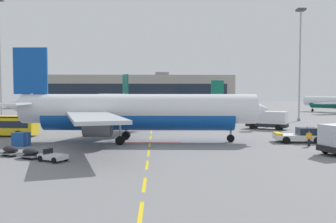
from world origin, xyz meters
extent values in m
plane|color=slate|center=(40.00, 40.00, 0.00)|extent=(400.00, 400.00, 0.00)
cube|color=yellow|center=(18.00, -5.00, 0.00)|extent=(0.24, 4.00, 0.01)
cube|color=yellow|center=(18.00, 0.95, 0.00)|extent=(0.24, 4.00, 0.01)
cube|color=yellow|center=(18.00, 7.64, 0.00)|extent=(0.24, 4.00, 0.01)
cube|color=yellow|center=(18.00, 13.88, 0.00)|extent=(0.24, 4.00, 0.01)
cube|color=yellow|center=(18.00, 20.24, 0.00)|extent=(0.24, 4.00, 0.01)
cube|color=yellow|center=(18.00, 26.90, 0.00)|extent=(0.24, 4.00, 0.01)
cube|color=yellow|center=(18.00, 34.17, 0.00)|extent=(0.24, 4.00, 0.01)
cube|color=yellow|center=(18.00, 40.52, 0.00)|extent=(0.24, 4.00, 0.01)
cube|color=yellow|center=(18.00, 47.58, 0.00)|extent=(0.24, 4.00, 0.01)
cube|color=yellow|center=(18.00, 53.53, 0.00)|extent=(0.24, 4.00, 0.01)
cube|color=yellow|center=(18.00, 60.34, 0.00)|extent=(0.24, 4.00, 0.01)
cube|color=yellow|center=(18.00, 66.32, 0.00)|extent=(0.24, 4.00, 0.01)
cube|color=yellow|center=(18.00, 71.93, 0.00)|extent=(0.24, 4.00, 0.01)
cube|color=yellow|center=(18.00, 79.24, 0.00)|extent=(0.24, 4.00, 0.01)
cube|color=yellow|center=(18.00, 85.73, 0.00)|extent=(0.24, 4.00, 0.01)
cube|color=#B21414|center=(18.00, 22.00, 0.00)|extent=(8.00, 0.40, 0.01)
cylinder|color=white|center=(16.53, 22.60, 4.30)|extent=(30.26, 5.40, 3.80)
cylinder|color=#0F479E|center=(16.53, 22.60, 3.26)|extent=(24.65, 4.80, 3.50)
cone|color=white|center=(31.56, 21.79, 4.30)|extent=(3.69, 3.91, 3.72)
cone|color=white|center=(0.80, 23.44, 4.78)|extent=(4.37, 3.45, 3.23)
cube|color=#192333|center=(30.51, 21.85, 4.97)|extent=(1.75, 2.93, 0.60)
cube|color=#0F479E|center=(2.55, 23.34, 9.20)|extent=(4.41, 0.59, 6.00)
cube|color=white|center=(2.02, 26.58, 5.06)|extent=(3.54, 6.56, 0.24)
cube|color=white|center=(1.68, 20.19, 5.06)|extent=(3.54, 6.56, 0.24)
cube|color=#B7BCC6|center=(13.01, 31.30, 3.83)|extent=(10.90, 17.55, 0.36)
cube|color=#B7BCC6|center=(12.11, 14.32, 3.83)|extent=(9.36, 17.66, 0.36)
cylinder|color=#4C4F54|center=(12.70, 28.31, 2.38)|extent=(3.31, 2.27, 2.10)
cylinder|color=black|center=(14.30, 28.22, 2.38)|extent=(0.22, 1.79, 1.79)
cylinder|color=#4C4F54|center=(12.12, 17.32, 2.38)|extent=(3.31, 2.27, 2.10)
cylinder|color=black|center=(13.71, 17.24, 2.38)|extent=(0.22, 1.79, 1.79)
cylinder|color=gray|center=(28.41, 21.96, 1.83)|extent=(0.28, 0.28, 2.67)
cylinder|color=black|center=(28.41, 21.96, 0.50)|extent=(1.00, 0.33, 0.99)
cylinder|color=gray|center=(14.67, 25.30, 1.86)|extent=(0.28, 0.28, 2.61)
cylinder|color=black|center=(14.69, 25.65, 0.55)|extent=(1.12, 0.41, 1.10)
cylinder|color=black|center=(14.65, 24.95, 0.55)|extent=(1.12, 0.41, 1.10)
cylinder|color=gray|center=(14.39, 20.11, 1.86)|extent=(0.28, 0.28, 2.61)
cylinder|color=black|center=(14.41, 20.46, 0.55)|extent=(1.12, 0.41, 1.10)
cylinder|color=black|center=(14.37, 19.76, 0.55)|extent=(1.12, 0.41, 1.10)
cube|color=silver|center=(37.10, 21.50, 0.70)|extent=(6.22, 3.31, 0.60)
cube|color=#192333|center=(38.18, 21.40, 1.45)|extent=(2.58, 2.33, 0.90)
cube|color=yellow|center=(34.47, 21.73, 1.12)|extent=(0.92, 2.57, 0.24)
sphere|color=orange|center=(38.18, 21.40, 2.00)|extent=(0.16, 0.16, 0.16)
cylinder|color=black|center=(35.07, 20.27, 0.45)|extent=(0.93, 0.48, 0.90)
cylinder|color=black|center=(35.31, 23.06, 0.45)|extent=(0.93, 0.48, 0.90)
cylinder|color=black|center=(38.89, 19.93, 0.45)|extent=(0.93, 0.48, 0.90)
cylinder|color=black|center=(39.13, 22.72, 0.45)|extent=(0.93, 0.48, 0.90)
cone|color=silver|center=(70.89, 99.14, 3.63)|extent=(4.24, 4.18, 3.14)
cube|color=#192333|center=(71.36, 98.39, 4.19)|extent=(2.76, 2.43, 0.51)
cylinder|color=gray|center=(72.31, 96.89, 1.54)|extent=(0.24, 0.24, 2.25)
cylinder|color=black|center=(72.31, 96.89, 0.42)|extent=(0.65, 0.83, 0.84)
cylinder|color=silver|center=(3.82, 97.01, 4.20)|extent=(15.57, 28.33, 3.72)
cylinder|color=#0F604C|center=(3.82, 97.01, 3.18)|extent=(13.03, 23.22, 3.42)
cone|color=silver|center=(-2.28, 110.40, 4.20)|extent=(4.73, 4.62, 3.64)
cone|color=silver|center=(10.20, 82.99, 4.67)|extent=(4.58, 5.05, 3.16)
cube|color=#192333|center=(-1.85, 109.47, 4.86)|extent=(3.18, 2.58, 0.59)
cube|color=#0F604C|center=(9.49, 84.55, 9.00)|extent=(2.10, 4.06, 5.87)
cube|color=silver|center=(6.92, 82.63, 4.95)|extent=(6.99, 5.44, 0.23)
cube|color=silver|center=(12.62, 85.22, 4.95)|extent=(6.99, 5.44, 0.23)
cube|color=#B7BCC6|center=(-2.14, 90.03, 3.74)|extent=(16.98, 6.17, 0.35)
cube|color=#B7BCC6|center=(12.99, 96.91, 3.74)|extent=(15.25, 14.89, 0.35)
cylinder|color=#4C4F54|center=(0.59, 91.11, 2.32)|extent=(3.16, 3.70, 2.05)
cylinder|color=black|center=(-0.05, 92.53, 2.32)|extent=(1.64, 0.83, 1.75)
cylinder|color=#4C4F54|center=(10.38, 95.56, 2.32)|extent=(3.16, 3.70, 2.05)
cylinder|color=black|center=(9.74, 96.99, 2.32)|extent=(1.64, 0.83, 1.75)
cylinder|color=gray|center=(-1.00, 107.60, 1.79)|extent=(0.27, 0.27, 2.61)
cylinder|color=black|center=(-1.00, 107.60, 0.48)|extent=(0.65, 0.99, 0.97)
cylinder|color=gray|center=(2.31, 94.18, 1.81)|extent=(0.27, 0.27, 2.55)
cylinder|color=black|center=(2.00, 94.03, 0.54)|extent=(0.76, 1.12, 1.08)
cylinder|color=black|center=(2.63, 94.32, 0.54)|extent=(0.76, 1.12, 1.08)
cylinder|color=gray|center=(6.94, 96.28, 1.81)|extent=(0.27, 0.27, 2.55)
cylinder|color=black|center=(6.63, 96.14, 0.54)|extent=(0.76, 1.12, 1.08)
cylinder|color=black|center=(7.25, 96.42, 0.54)|extent=(0.76, 1.12, 1.08)
cylinder|color=silver|center=(23.39, 56.18, 3.28)|extent=(22.30, 11.62, 2.90)
cylinder|color=#0F604C|center=(23.39, 56.18, 2.49)|extent=(18.27, 9.74, 2.67)
cone|color=silver|center=(12.80, 51.70, 3.28)|extent=(3.57, 3.66, 2.84)
cone|color=silver|center=(34.46, 60.86, 3.65)|extent=(3.91, 3.52, 2.47)
cube|color=#192333|center=(13.54, 52.01, 3.79)|extent=(1.97, 2.48, 0.46)
cube|color=#0F604C|center=(33.23, 60.34, 7.02)|extent=(3.20, 1.56, 4.58)
cube|color=silver|center=(34.68, 58.30, 3.86)|extent=(4.15, 5.45, 0.18)
cube|color=silver|center=(32.77, 62.80, 3.86)|extent=(4.15, 5.45, 0.18)
cube|color=#B7BCC6|center=(28.71, 51.38, 2.92)|extent=(4.48, 13.19, 0.27)
cube|color=#B7BCC6|center=(23.66, 63.34, 2.92)|extent=(11.44, 12.08, 0.27)
cylinder|color=#4C4F54|center=(27.92, 53.53, 1.81)|extent=(2.87, 2.43, 1.60)
cylinder|color=black|center=(26.80, 53.06, 1.81)|extent=(0.62, 1.29, 1.36)
cylinder|color=#4C4F54|center=(24.65, 61.27, 1.81)|extent=(2.87, 2.43, 1.60)
cylinder|color=black|center=(23.53, 60.79, 1.81)|extent=(0.62, 1.29, 1.36)
cylinder|color=gray|center=(15.02, 52.64, 1.40)|extent=(0.21, 0.21, 2.03)
cylinder|color=black|center=(15.02, 52.64, 0.38)|extent=(0.78, 0.49, 0.76)
cylinder|color=gray|center=(25.57, 54.94, 1.42)|extent=(0.21, 0.21, 1.99)
cylinder|color=black|center=(25.67, 54.70, 0.42)|extent=(0.88, 0.57, 0.84)
cylinder|color=black|center=(25.46, 55.19, 0.42)|extent=(0.88, 0.57, 0.84)
cylinder|color=gray|center=(24.02, 58.60, 1.42)|extent=(0.21, 0.21, 1.99)
cylinder|color=black|center=(24.13, 58.35, 0.42)|extent=(0.88, 0.57, 0.84)
cylinder|color=black|center=(23.92, 58.84, 0.42)|extent=(0.88, 0.57, 0.84)
cylinder|color=black|center=(-0.55, 30.31, 0.50)|extent=(1.03, 0.42, 1.00)
cylinder|color=black|center=(-0.83, 27.62, 0.50)|extent=(1.03, 0.42, 1.00)
cube|color=black|center=(38.19, 38.21, 0.74)|extent=(7.20, 5.76, 0.60)
cube|color=yellow|center=(36.24, 39.44, 1.59)|extent=(3.24, 3.22, 1.10)
cube|color=#192333|center=(35.26, 40.05, 1.69)|extent=(1.07, 1.66, 0.64)
cube|color=silver|center=(39.02, 37.68, 2.09)|extent=(5.31, 4.57, 2.10)
cylinder|color=black|center=(35.66, 38.38, 0.48)|extent=(0.96, 0.75, 0.96)
cylinder|color=black|center=(36.94, 40.41, 0.48)|extent=(0.96, 0.75, 0.96)
cylinder|color=black|center=(39.44, 36.00, 0.48)|extent=(0.96, 0.75, 0.96)
cylinder|color=black|center=(40.73, 38.03, 0.48)|extent=(0.96, 0.75, 0.96)
cylinder|color=black|center=(36.56, 13.02, 0.48)|extent=(1.00, 0.55, 0.96)
cube|color=silver|center=(9.24, 9.59, 0.46)|extent=(2.95, 2.56, 0.44)
cube|color=black|center=(8.69, 9.93, 0.86)|extent=(0.69, 1.01, 0.56)
cylinder|color=black|center=(10.38, 9.70, 0.28)|extent=(0.57, 0.45, 0.56)
cylinder|color=black|center=(9.64, 8.51, 0.28)|extent=(0.57, 0.45, 0.56)
cylinder|color=black|center=(8.84, 10.66, 0.28)|extent=(0.57, 0.45, 0.56)
cylinder|color=black|center=(8.10, 9.47, 0.28)|extent=(0.57, 0.45, 0.56)
cube|color=slate|center=(6.61, 11.22, 0.28)|extent=(2.83, 2.54, 0.12)
ellipsoid|color=black|center=(6.61, 11.22, 0.66)|extent=(2.18, 1.98, 0.64)
cylinder|color=black|center=(6.96, 11.79, 0.22)|extent=(0.45, 0.35, 0.44)
cylinder|color=black|center=(6.25, 10.65, 0.22)|extent=(0.45, 0.35, 0.44)
cube|color=slate|center=(4.06, 12.80, 0.28)|extent=(2.83, 2.54, 0.12)
ellipsoid|color=black|center=(4.06, 12.80, 0.66)|extent=(2.18, 1.98, 0.64)
cylinder|color=black|center=(4.41, 13.38, 0.22)|extent=(0.45, 0.35, 0.44)
cylinder|color=black|center=(3.70, 12.23, 0.22)|extent=(0.45, 0.35, 0.44)
cylinder|color=#191E38|center=(36.94, 18.15, 0.44)|extent=(0.16, 0.16, 0.88)
cylinder|color=#191E38|center=(36.99, 17.92, 0.44)|extent=(0.16, 0.16, 0.88)
cube|color=orange|center=(36.97, 18.04, 1.21)|extent=(0.54, 0.48, 0.66)
cube|color=silver|center=(36.97, 18.04, 1.24)|extent=(0.56, 0.49, 0.06)
sphere|color=#8C664C|center=(36.97, 18.04, 1.66)|extent=(0.24, 0.24, 0.24)
cylinder|color=orange|center=(36.75, 18.25, 1.24)|extent=(0.09, 0.09, 0.59)
cylinder|color=orange|center=(37.19, 17.82, 1.24)|extent=(0.09, 0.09, 0.59)
cube|color=#194C9E|center=(2.53, 19.70, 0.80)|extent=(1.92, 1.89, 1.60)
cube|color=silver|center=(2.53, 19.70, 0.80)|extent=(1.59, 0.41, 1.36)
cylinder|color=slate|center=(-18.85, 64.28, 0.30)|extent=(0.70, 0.70, 0.60)
cylinder|color=#9EA0A5|center=(-18.85, 64.28, 14.20)|extent=(0.36, 0.36, 28.39)
cylinder|color=slate|center=(50.97, 55.79, 0.30)|extent=(0.70, 0.70, 0.60)
cylinder|color=#9EA0A5|center=(50.97, 55.79, 12.28)|extent=(0.36, 0.36, 24.57)
cube|color=#3F3F44|center=(50.97, 55.79, 24.82)|extent=(1.80, 1.80, 0.50)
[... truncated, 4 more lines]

